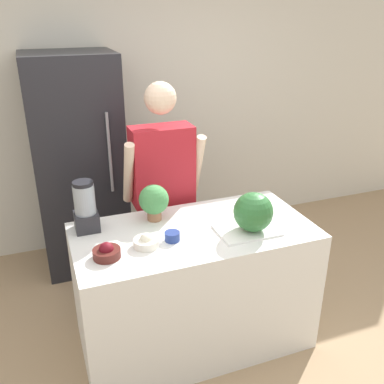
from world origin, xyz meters
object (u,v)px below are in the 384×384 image
(refrigerator, at_px, (79,165))
(bowl_small_blue, at_px, (172,236))
(bowl_cherries, at_px, (107,252))
(watermelon, at_px, (253,212))
(bowl_cream, at_px, (146,242))
(person, at_px, (163,196))
(blender, at_px, (85,208))
(potted_plant, at_px, (154,201))

(refrigerator, height_order, bowl_small_blue, refrigerator)
(bowl_cherries, bearing_deg, bowl_small_blue, 7.18)
(watermelon, bearing_deg, bowl_small_blue, 172.04)
(bowl_cream, height_order, bowl_small_blue, bowl_cream)
(person, xyz_separation_m, watermelon, (0.37, -0.73, 0.14))
(bowl_cream, bearing_deg, watermelon, -5.21)
(blender, bearing_deg, bowl_cherries, -81.34)
(bowl_cream, bearing_deg, refrigerator, 98.57)
(refrigerator, distance_m, potted_plant, 1.18)
(refrigerator, relative_size, bowl_cream, 12.06)
(refrigerator, xyz_separation_m, potted_plant, (0.36, -1.12, 0.09))
(refrigerator, xyz_separation_m, person, (0.53, -0.77, -0.05))
(refrigerator, bearing_deg, person, -55.62)
(watermelon, relative_size, blender, 0.75)
(potted_plant, bearing_deg, blender, 178.16)
(bowl_cherries, height_order, bowl_cream, bowl_cherries)
(bowl_cherries, bearing_deg, potted_plant, 43.05)
(person, xyz_separation_m, blender, (-0.61, -0.34, 0.15))
(watermelon, relative_size, bowl_cherries, 1.57)
(bowl_cream, xyz_separation_m, blender, (-0.30, 0.33, 0.13))
(person, xyz_separation_m, potted_plant, (-0.17, -0.35, 0.14))
(watermelon, distance_m, bowl_cherries, 0.93)
(bowl_cherries, bearing_deg, person, 52.08)
(person, distance_m, bowl_cream, 0.74)
(refrigerator, relative_size, person, 1.08)
(blender, xyz_separation_m, potted_plant, (0.44, -0.01, -0.02))
(refrigerator, distance_m, bowl_small_blue, 1.48)
(bowl_small_blue, bearing_deg, potted_plant, 94.46)
(refrigerator, bearing_deg, bowl_small_blue, -74.99)
(bowl_small_blue, distance_m, blender, 0.58)
(person, relative_size, watermelon, 6.94)
(refrigerator, height_order, bowl_cherries, refrigerator)
(bowl_cherries, xyz_separation_m, bowl_cream, (0.25, 0.04, -0.00))
(person, relative_size, bowl_cherries, 10.89)
(watermelon, height_order, bowl_cream, watermelon)
(bowl_cream, relative_size, bowl_small_blue, 1.66)
(watermelon, xyz_separation_m, bowl_cream, (-0.68, 0.06, -0.11))
(person, bearing_deg, bowl_cream, -114.83)
(refrigerator, relative_size, bowl_small_blue, 20.04)
(person, distance_m, blender, 0.72)
(bowl_cream, xyz_separation_m, potted_plant, (0.14, 0.32, 0.11))
(person, height_order, bowl_small_blue, person)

